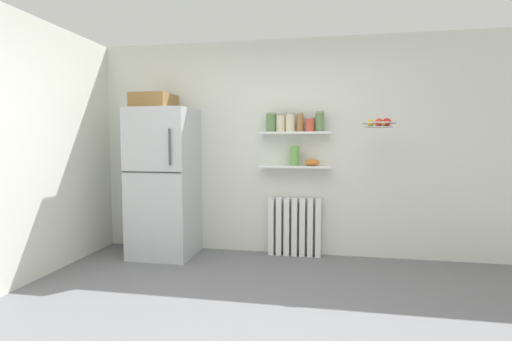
% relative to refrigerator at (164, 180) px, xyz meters
% --- Properties ---
extents(ground_plane, '(7.04, 7.04, 0.00)m').
position_rel_refrigerator_xyz_m(ground_plane, '(1.29, -1.16, -0.92)').
color(ground_plane, slate).
extents(back_wall, '(7.04, 0.10, 2.60)m').
position_rel_refrigerator_xyz_m(back_wall, '(1.29, 0.39, 0.38)').
color(back_wall, silver).
rests_on(back_wall, ground_plane).
extents(side_wall_left, '(0.10, 4.80, 2.60)m').
position_rel_refrigerator_xyz_m(side_wall_left, '(-0.96, -1.06, 0.38)').
color(side_wall_left, silver).
rests_on(side_wall_left, ground_plane).
extents(refrigerator, '(0.72, 0.71, 1.94)m').
position_rel_refrigerator_xyz_m(refrigerator, '(0.00, 0.00, 0.00)').
color(refrigerator, '#B7BABF').
rests_on(refrigerator, ground_plane).
extents(radiator, '(0.63, 0.12, 0.70)m').
position_rel_refrigerator_xyz_m(radiator, '(1.55, 0.26, -0.57)').
color(radiator, white).
rests_on(radiator, ground_plane).
extents(wall_shelf_lower, '(0.83, 0.22, 0.02)m').
position_rel_refrigerator_xyz_m(wall_shelf_lower, '(1.55, 0.23, 0.16)').
color(wall_shelf_lower, white).
extents(wall_shelf_upper, '(0.83, 0.22, 0.02)m').
position_rel_refrigerator_xyz_m(wall_shelf_upper, '(1.55, 0.23, 0.56)').
color(wall_shelf_upper, white).
extents(storage_jar_0, '(0.12, 0.12, 0.23)m').
position_rel_refrigerator_xyz_m(storage_jar_0, '(1.27, 0.23, 0.68)').
color(storage_jar_0, '#5B7F4C').
rests_on(storage_jar_0, wall_shelf_upper).
extents(storage_jar_1, '(0.11, 0.11, 0.21)m').
position_rel_refrigerator_xyz_m(storage_jar_1, '(1.38, 0.23, 0.67)').
color(storage_jar_1, beige).
rests_on(storage_jar_1, wall_shelf_upper).
extents(storage_jar_2, '(0.11, 0.11, 0.22)m').
position_rel_refrigerator_xyz_m(storage_jar_2, '(1.50, 0.23, 0.68)').
color(storage_jar_2, beige).
rests_on(storage_jar_2, wall_shelf_upper).
extents(storage_jar_3, '(0.08, 0.08, 0.22)m').
position_rel_refrigerator_xyz_m(storage_jar_3, '(1.61, 0.23, 0.68)').
color(storage_jar_3, olive).
rests_on(storage_jar_3, wall_shelf_upper).
extents(storage_jar_4, '(0.11, 0.11, 0.17)m').
position_rel_refrigerator_xyz_m(storage_jar_4, '(1.72, 0.23, 0.65)').
color(storage_jar_4, '#C64C38').
rests_on(storage_jar_4, wall_shelf_upper).
extents(storage_jar_5, '(0.10, 0.10, 0.24)m').
position_rel_refrigerator_xyz_m(storage_jar_5, '(1.84, 0.23, 0.69)').
color(storage_jar_5, '#5B7F4C').
rests_on(storage_jar_5, wall_shelf_upper).
extents(vase, '(0.11, 0.11, 0.23)m').
position_rel_refrigerator_xyz_m(vase, '(1.55, 0.23, 0.29)').
color(vase, '#66A84C').
rests_on(vase, wall_shelf_lower).
extents(shelf_bowl, '(0.17, 0.17, 0.08)m').
position_rel_refrigerator_xyz_m(shelf_bowl, '(1.75, 0.23, 0.21)').
color(shelf_bowl, orange).
rests_on(shelf_bowl, wall_shelf_lower).
extents(hanging_fruit_basket, '(0.35, 0.35, 0.10)m').
position_rel_refrigerator_xyz_m(hanging_fruit_basket, '(2.46, -0.10, 0.64)').
color(hanging_fruit_basket, '#B2B2B7').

